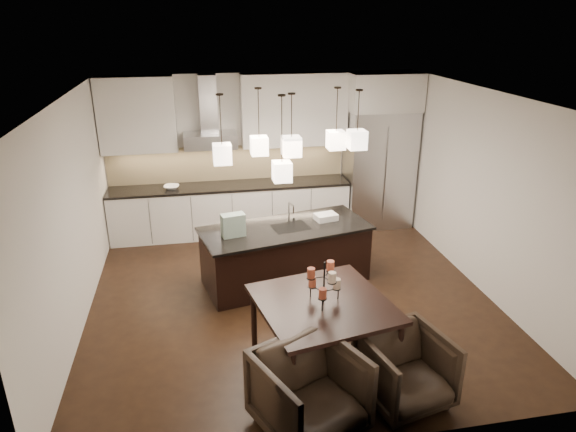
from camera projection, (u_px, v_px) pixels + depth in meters
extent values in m
cube|color=black|center=(291.00, 297.00, 7.29)|extent=(5.50, 5.50, 0.02)
cube|color=white|center=(291.00, 96.00, 6.25)|extent=(5.50, 5.50, 0.02)
cube|color=silver|center=(262.00, 152.00, 9.29)|extent=(5.50, 0.02, 2.80)
cube|color=silver|center=(353.00, 317.00, 4.25)|extent=(5.50, 0.02, 2.80)
cube|color=silver|center=(70.00, 218.00, 6.30)|extent=(0.02, 5.50, 2.80)
cube|color=silver|center=(482.00, 191.00, 7.24)|extent=(0.02, 5.50, 2.80)
cube|color=#B7B7BA|center=(378.00, 169.00, 9.42)|extent=(1.20, 0.72, 2.15)
cube|color=silver|center=(384.00, 92.00, 8.91)|extent=(1.26, 0.72, 0.65)
cube|color=silver|center=(231.00, 210.00, 9.24)|extent=(4.21, 0.62, 0.88)
cube|color=black|center=(230.00, 186.00, 9.07)|extent=(4.21, 0.66, 0.04)
cube|color=#D2BD8A|center=(228.00, 163.00, 9.22)|extent=(4.21, 0.02, 0.63)
cube|color=silver|center=(137.00, 115.00, 8.47)|extent=(1.25, 0.35, 1.25)
cube|color=silver|center=(294.00, 110.00, 8.93)|extent=(1.85, 0.35, 1.25)
cube|color=#B7B7BA|center=(210.00, 140.00, 8.76)|extent=(0.90, 0.52, 0.24)
cube|color=#B7B7BA|center=(208.00, 104.00, 8.64)|extent=(0.30, 0.28, 0.96)
imported|color=silver|center=(172.00, 187.00, 8.83)|extent=(0.28, 0.28, 0.06)
cube|color=black|center=(285.00, 255.00, 7.57)|extent=(2.50, 1.41, 0.83)
cube|color=black|center=(285.00, 228.00, 7.41)|extent=(2.59, 1.50, 0.04)
cube|color=#235336|center=(233.00, 225.00, 7.07)|extent=(0.35, 0.23, 0.32)
cube|color=silver|center=(326.00, 217.00, 7.65)|extent=(0.36, 0.29, 0.09)
cylinder|color=beige|center=(337.00, 284.00, 5.55)|extent=(0.10, 0.10, 0.11)
cylinder|color=#D66242|center=(312.00, 282.00, 5.59)|extent=(0.10, 0.10, 0.11)
cylinder|color=#99412A|center=(323.00, 293.00, 5.36)|extent=(0.10, 0.10, 0.11)
cylinder|color=#D66242|center=(330.00, 266.00, 5.56)|extent=(0.10, 0.10, 0.11)
cylinder|color=#99412A|center=(311.00, 273.00, 5.41)|extent=(0.10, 0.10, 0.11)
cylinder|color=beige|center=(332.00, 277.00, 5.32)|extent=(0.10, 0.10, 0.11)
imported|color=black|center=(310.00, 393.00, 4.83)|extent=(1.20, 1.21, 0.84)
imported|color=black|center=(406.00, 369.00, 5.21)|extent=(0.98, 0.99, 0.76)
cube|color=white|center=(222.00, 154.00, 6.76)|extent=(0.24, 0.24, 0.26)
cube|color=white|center=(259.00, 146.00, 7.30)|extent=(0.24, 0.24, 0.26)
cube|color=white|center=(291.00, 146.00, 6.79)|extent=(0.24, 0.24, 0.26)
cube|color=white|center=(336.00, 140.00, 7.33)|extent=(0.24, 0.24, 0.26)
cube|color=white|center=(357.00, 140.00, 7.09)|extent=(0.24, 0.24, 0.26)
cube|color=white|center=(282.00, 171.00, 6.77)|extent=(0.24, 0.24, 0.26)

